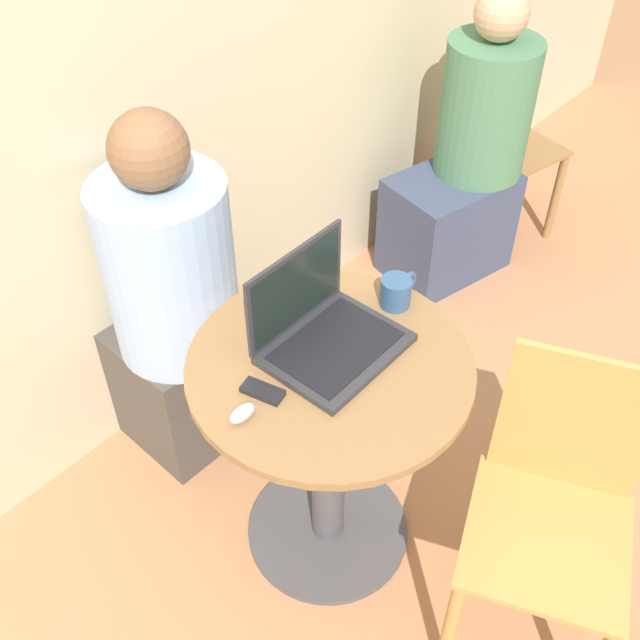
# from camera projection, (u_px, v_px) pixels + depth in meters

# --- Properties ---
(ground_plane) EXTENTS (12.00, 12.00, 0.00)m
(ground_plane) POSITION_uv_depth(u_px,v_px,m) (328.00, 530.00, 2.38)
(ground_plane) COLOR tan
(back_wall) EXTENTS (7.00, 0.05, 2.60)m
(back_wall) POSITION_uv_depth(u_px,v_px,m) (80.00, 60.00, 1.91)
(back_wall) COLOR beige
(back_wall) RESTS_ON ground_plane
(round_table) EXTENTS (0.73, 0.73, 0.77)m
(round_table) POSITION_uv_depth(u_px,v_px,m) (329.00, 431.00, 2.04)
(round_table) COLOR #4C4C51
(round_table) RESTS_ON ground_plane
(laptop) EXTENTS (0.34, 0.27, 0.25)m
(laptop) POSITION_uv_depth(u_px,v_px,m) (323.00, 329.00, 1.87)
(laptop) COLOR #2D2D33
(laptop) RESTS_ON round_table
(cell_phone) EXTENTS (0.07, 0.11, 0.02)m
(cell_phone) POSITION_uv_depth(u_px,v_px,m) (263.00, 391.00, 1.78)
(cell_phone) COLOR black
(cell_phone) RESTS_ON round_table
(computer_mouse) EXTENTS (0.07, 0.04, 0.03)m
(computer_mouse) POSITION_uv_depth(u_px,v_px,m) (242.00, 413.00, 1.72)
(computer_mouse) COLOR #B2B2B7
(computer_mouse) RESTS_ON round_table
(coffee_cup) EXTENTS (0.13, 0.08, 0.08)m
(coffee_cup) POSITION_uv_depth(u_px,v_px,m) (397.00, 291.00, 1.99)
(coffee_cup) COLOR #335684
(coffee_cup) RESTS_ON round_table
(chair_empty) EXTENTS (0.52, 0.52, 0.91)m
(chair_empty) POSITION_uv_depth(u_px,v_px,m) (552.00, 512.00, 1.89)
(chair_empty) COLOR tan
(chair_empty) RESTS_ON ground_plane
(person_seated) EXTENTS (0.38, 0.60, 1.25)m
(person_seated) POSITION_uv_depth(u_px,v_px,m) (167.00, 318.00, 2.35)
(person_seated) COLOR #4C4742
(person_seated) RESTS_ON ground_plane
(chair_background) EXTENTS (0.48, 0.48, 0.88)m
(chair_background) POSITION_uv_depth(u_px,v_px,m) (497.00, 150.00, 3.22)
(chair_background) COLOR #9E7042
(chair_background) RESTS_ON ground_plane
(person_background) EXTENTS (0.59, 0.45, 1.20)m
(person_background) POSITION_uv_depth(u_px,v_px,m) (466.00, 166.00, 3.06)
(person_background) COLOR #3D4766
(person_background) RESTS_ON ground_plane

